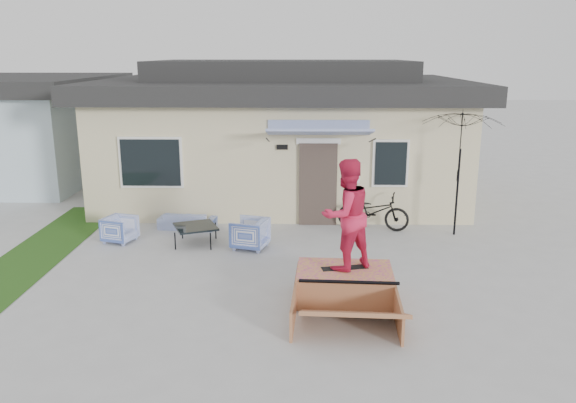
{
  "coord_description": "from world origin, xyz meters",
  "views": [
    {
      "loc": [
        0.54,
        -9.58,
        4.26
      ],
      "look_at": [
        0.3,
        1.8,
        1.3
      ],
      "focal_mm": 35.66,
      "sensor_mm": 36.0,
      "label": 1
    }
  ],
  "objects_px": {
    "armchair_right": "(250,232)",
    "coffee_table": "(196,235)",
    "skater": "(346,213)",
    "skate_ramp": "(344,285)",
    "loveseat": "(187,218)",
    "patio_umbrella": "(459,164)",
    "bicycle": "(373,207)",
    "armchair_left": "(120,228)",
    "skateboard": "(345,267)"
  },
  "relations": [
    {
      "from": "loveseat",
      "to": "skater",
      "type": "distance_m",
      "value": 5.65
    },
    {
      "from": "armchair_right",
      "to": "skater",
      "type": "bearing_deg",
      "value": 51.45
    },
    {
      "from": "armchair_left",
      "to": "patio_umbrella",
      "type": "height_order",
      "value": "patio_umbrella"
    },
    {
      "from": "armchair_right",
      "to": "bicycle",
      "type": "relative_size",
      "value": 0.43
    },
    {
      "from": "coffee_table",
      "to": "skate_ramp",
      "type": "xyz_separation_m",
      "value": [
        3.18,
        -2.98,
        0.06
      ]
    },
    {
      "from": "skateboard",
      "to": "armchair_left",
      "type": "bearing_deg",
      "value": 137.07
    },
    {
      "from": "armchair_left",
      "to": "patio_umbrella",
      "type": "xyz_separation_m",
      "value": [
        7.91,
        0.71,
        1.41
      ]
    },
    {
      "from": "skater",
      "to": "skateboard",
      "type": "bearing_deg",
      "value": 180.0
    },
    {
      "from": "patio_umbrella",
      "to": "skater",
      "type": "height_order",
      "value": "skater"
    },
    {
      "from": "bicycle",
      "to": "skate_ramp",
      "type": "height_order",
      "value": "bicycle"
    },
    {
      "from": "armchair_right",
      "to": "skater",
      "type": "distance_m",
      "value": 3.5
    },
    {
      "from": "armchair_left",
      "to": "patio_umbrella",
      "type": "relative_size",
      "value": 0.31
    },
    {
      "from": "bicycle",
      "to": "armchair_left",
      "type": "bearing_deg",
      "value": 114.54
    },
    {
      "from": "loveseat",
      "to": "patio_umbrella",
      "type": "relative_size",
      "value": 0.64
    },
    {
      "from": "loveseat",
      "to": "patio_umbrella",
      "type": "xyz_separation_m",
      "value": [
        6.55,
        -0.38,
        1.47
      ]
    },
    {
      "from": "armchair_left",
      "to": "armchair_right",
      "type": "relative_size",
      "value": 0.89
    },
    {
      "from": "patio_umbrella",
      "to": "skateboard",
      "type": "xyz_separation_m",
      "value": [
        -2.94,
        -3.76,
        -1.16
      ]
    },
    {
      "from": "loveseat",
      "to": "armchair_left",
      "type": "distance_m",
      "value": 1.74
    },
    {
      "from": "loveseat",
      "to": "coffee_table",
      "type": "bearing_deg",
      "value": 115.21
    },
    {
      "from": "armchair_right",
      "to": "skateboard",
      "type": "relative_size",
      "value": 0.92
    },
    {
      "from": "bicycle",
      "to": "armchair_right",
      "type": "bearing_deg",
      "value": 130.93
    },
    {
      "from": "patio_umbrella",
      "to": "skate_ramp",
      "type": "height_order",
      "value": "patio_umbrella"
    },
    {
      "from": "armchair_right",
      "to": "loveseat",
      "type": "bearing_deg",
      "value": -115.33
    },
    {
      "from": "loveseat",
      "to": "coffee_table",
      "type": "distance_m",
      "value": 1.29
    },
    {
      "from": "armchair_left",
      "to": "skate_ramp",
      "type": "xyz_separation_m",
      "value": [
        4.97,
        -3.11,
        -0.06
      ]
    },
    {
      "from": "bicycle",
      "to": "skater",
      "type": "bearing_deg",
      "value": -179.67
    },
    {
      "from": "coffee_table",
      "to": "skater",
      "type": "bearing_deg",
      "value": -42.61
    },
    {
      "from": "patio_umbrella",
      "to": "armchair_right",
      "type": "bearing_deg",
      "value": -167.33
    },
    {
      "from": "bicycle",
      "to": "coffee_table",
      "type": "bearing_deg",
      "value": 120.41
    },
    {
      "from": "armchair_right",
      "to": "patio_umbrella",
      "type": "bearing_deg",
      "value": 118.41
    },
    {
      "from": "armchair_left",
      "to": "armchair_right",
      "type": "bearing_deg",
      "value": -79.93
    },
    {
      "from": "coffee_table",
      "to": "skater",
      "type": "relative_size",
      "value": 0.45
    },
    {
      "from": "armchair_right",
      "to": "coffee_table",
      "type": "xyz_separation_m",
      "value": [
        -1.26,
        0.26,
        -0.16
      ]
    },
    {
      "from": "skate_ramp",
      "to": "skater",
      "type": "distance_m",
      "value": 1.31
    },
    {
      "from": "coffee_table",
      "to": "patio_umbrella",
      "type": "xyz_separation_m",
      "value": [
        6.12,
        0.83,
        1.53
      ]
    },
    {
      "from": "loveseat",
      "to": "skate_ramp",
      "type": "relative_size",
      "value": 0.63
    },
    {
      "from": "armchair_right",
      "to": "skate_ramp",
      "type": "relative_size",
      "value": 0.34
    },
    {
      "from": "skateboard",
      "to": "bicycle",
      "type": "bearing_deg",
      "value": 64.79
    },
    {
      "from": "skater",
      "to": "armchair_left",
      "type": "bearing_deg",
      "value": -63.53
    },
    {
      "from": "armchair_left",
      "to": "skate_ramp",
      "type": "bearing_deg",
      "value": -104.77
    },
    {
      "from": "armchair_left",
      "to": "coffee_table",
      "type": "distance_m",
      "value": 1.8
    },
    {
      "from": "armchair_right",
      "to": "skate_ramp",
      "type": "xyz_separation_m",
      "value": [
        1.91,
        -2.72,
        -0.1
      ]
    },
    {
      "from": "patio_umbrella",
      "to": "loveseat",
      "type": "bearing_deg",
      "value": 176.69
    },
    {
      "from": "armchair_right",
      "to": "coffee_table",
      "type": "distance_m",
      "value": 1.3
    },
    {
      "from": "bicycle",
      "to": "patio_umbrella",
      "type": "relative_size",
      "value": 0.8
    },
    {
      "from": "armchair_left",
      "to": "skater",
      "type": "xyz_separation_m",
      "value": [
        4.97,
        -3.05,
        1.25
      ]
    },
    {
      "from": "skate_ramp",
      "to": "skater",
      "type": "relative_size",
      "value": 1.14
    },
    {
      "from": "loveseat",
      "to": "armchair_right",
      "type": "relative_size",
      "value": 1.87
    },
    {
      "from": "skateboard",
      "to": "armchair_right",
      "type": "bearing_deg",
      "value": 114.35
    },
    {
      "from": "armchair_right",
      "to": "patio_umbrella",
      "type": "relative_size",
      "value": 0.34
    }
  ]
}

